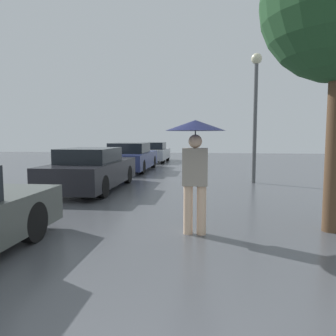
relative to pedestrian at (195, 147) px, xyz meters
name	(u,v)px	position (x,y,z in m)	size (l,w,h in m)	color
pedestrian	(195,147)	(0.00, 0.00, 0.00)	(0.96, 0.96, 1.86)	beige
parked_car_second	(92,170)	(-3.24, 4.17, -0.84)	(1.68, 4.35, 1.25)	black
parked_car_third	(131,158)	(-3.32, 9.56, -0.82)	(1.80, 4.54, 1.28)	navy
parked_car_farthest	(153,152)	(-3.20, 14.90, -0.85)	(1.80, 3.83, 1.20)	#9EA3A8
street_lamp	(256,98)	(1.78, 6.11, 1.45)	(0.36, 0.36, 4.32)	#515456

